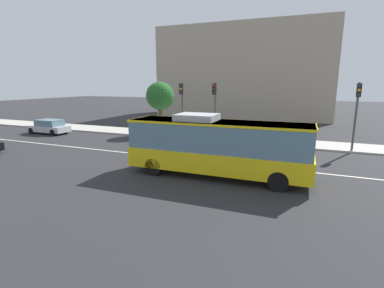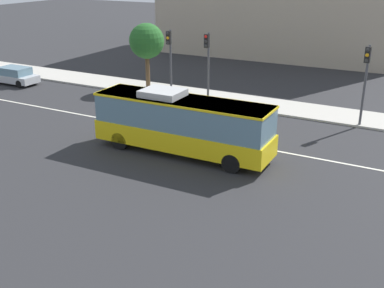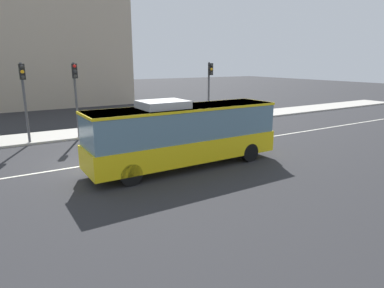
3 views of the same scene
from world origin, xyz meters
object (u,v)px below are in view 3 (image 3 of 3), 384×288
at_px(traffic_light_near_corner, 210,82).
at_px(traffic_light_mid_block, 76,87).
at_px(traffic_light_far_corner, 24,89).
at_px(transit_bus, 184,132).

height_order(traffic_light_near_corner, traffic_light_mid_block, same).
relative_size(traffic_light_mid_block, traffic_light_far_corner, 1.00).
xyz_separation_m(traffic_light_near_corner, traffic_light_mid_block, (-10.90, 0.08, 0.00)).
bearing_deg(transit_bus, traffic_light_far_corner, 123.44).
bearing_deg(traffic_light_mid_block, transit_bus, 21.36).
relative_size(transit_bus, traffic_light_near_corner, 1.93).
xyz_separation_m(traffic_light_mid_block, traffic_light_far_corner, (-3.15, -0.00, 0.00)).
distance_m(transit_bus, traffic_light_far_corner, 11.31).
distance_m(traffic_light_near_corner, traffic_light_mid_block, 10.90).
bearing_deg(traffic_light_far_corner, transit_bus, 30.86).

